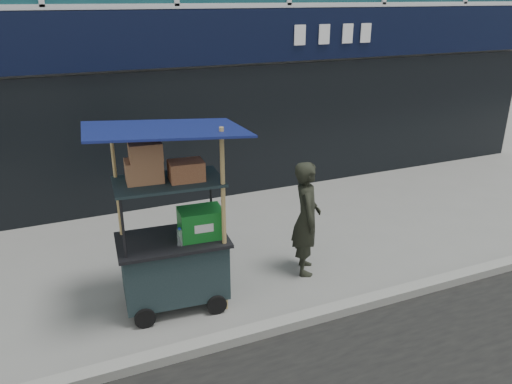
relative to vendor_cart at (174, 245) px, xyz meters
name	(u,v)px	position (x,y,z in m)	size (l,w,h in m)	color
ground	(278,319)	(1.00, -0.78, -0.81)	(80.00, 80.00, 0.00)	slate
curb	(285,324)	(1.00, -0.98, -0.75)	(80.00, 0.18, 0.12)	gray
vendor_cart	(174,245)	(0.00, 0.00, 0.00)	(1.80, 1.34, 2.31)	#172728
vendor_man	(306,218)	(1.83, 0.10, -0.02)	(0.58, 0.38, 1.58)	black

